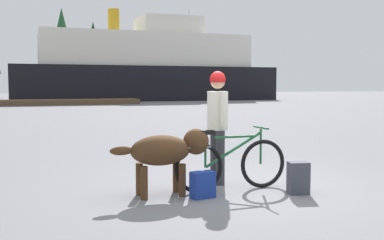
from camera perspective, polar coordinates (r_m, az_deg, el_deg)
ground_plane at (r=6.76m, az=6.81°, el=-8.68°), size 160.00×160.00×0.00m
bicycle at (r=6.61m, az=4.89°, el=-5.50°), size 1.74×0.44×0.91m
person_cyclist at (r=6.99m, az=3.22°, el=0.49°), size 0.32×0.53×1.74m
dog at (r=6.28m, az=-3.13°, el=-3.86°), size 1.40×0.49×0.92m
backpack at (r=6.58m, az=13.20°, el=-7.09°), size 0.32×0.26×0.45m
handbag_pannier at (r=6.20m, az=1.35°, el=-8.13°), size 0.35×0.23×0.36m
dock_pier at (r=36.06m, az=-21.08°, el=2.04°), size 18.02×2.48×0.40m
ferry_boat at (r=46.19m, az=-5.89°, el=6.42°), size 25.15×8.93×8.87m
sailboat_moored at (r=46.37m, az=-0.40°, el=3.21°), size 6.74×1.89×9.12m
pine_tree_center at (r=62.98m, az=-16.00°, el=9.39°), size 4.15×4.15×11.60m
pine_tree_far_right at (r=62.79m, az=-3.32°, el=8.74°), size 3.32×3.32×10.12m
pine_tree_mid_back at (r=65.67m, az=-12.28°, el=8.89°), size 3.53×3.53×10.30m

